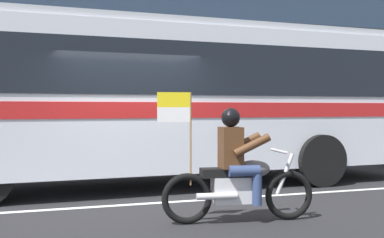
# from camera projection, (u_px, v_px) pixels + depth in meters

# --- Properties ---
(ground_plane) EXTENTS (60.00, 60.00, 0.00)m
(ground_plane) POSITION_uv_depth(u_px,v_px,m) (131.00, 198.00, 8.67)
(ground_plane) COLOR black
(sidewalk_curb) EXTENTS (28.00, 3.80, 0.15)m
(sidewalk_curb) POSITION_uv_depth(u_px,v_px,m) (91.00, 163.00, 13.48)
(sidewalk_curb) COLOR gray
(sidewalk_curb) RESTS_ON ground_plane
(lane_center_stripe) EXTENTS (26.60, 0.14, 0.01)m
(lane_center_stripe) POSITION_uv_depth(u_px,v_px,m) (139.00, 204.00, 8.10)
(lane_center_stripe) COLOR silver
(lane_center_stripe) RESTS_ON ground_plane
(transit_bus) EXTENTS (10.77, 2.98, 3.22)m
(transit_bus) POSITION_uv_depth(u_px,v_px,m) (163.00, 92.00, 10.05)
(transit_bus) COLOR silver
(transit_bus) RESTS_ON ground_plane
(motorcycle_with_rider) EXTENTS (2.18, 0.68, 1.78)m
(motorcycle_with_rider) POSITION_uv_depth(u_px,v_px,m) (237.00, 174.00, 6.82)
(motorcycle_with_rider) COLOR black
(motorcycle_with_rider) RESTS_ON ground_plane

